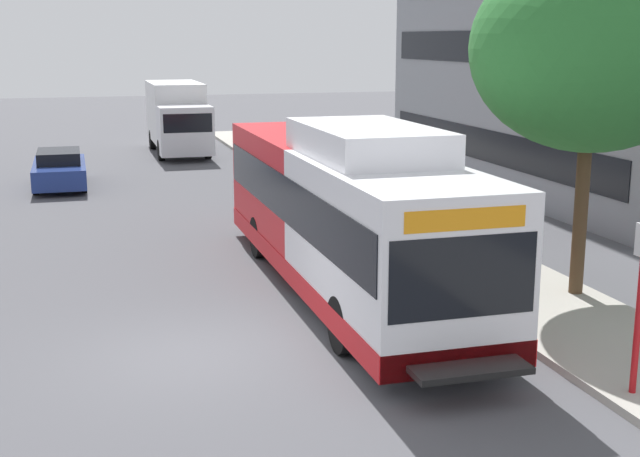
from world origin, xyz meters
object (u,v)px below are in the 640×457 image
transit_bus (344,212)px  bus_stop_sign_pole (640,294)px  street_tree_near_stop (592,49)px  parked_car_far_lane (60,169)px  box_truck_background (178,116)px

transit_bus → bus_stop_sign_pole: (2.38, -6.60, -0.05)m
street_tree_near_stop → transit_bus: bearing=156.4°
transit_bus → parked_car_far_lane: transit_bus is taller
parked_car_far_lane → box_truck_background: (5.24, 8.16, 1.08)m
street_tree_near_stop → bus_stop_sign_pole: bearing=-113.4°
street_tree_near_stop → parked_car_far_lane: bearing=121.2°
bus_stop_sign_pole → parked_car_far_lane: bearing=111.0°
transit_bus → box_truck_background: 23.29m
street_tree_near_stop → parked_car_far_lane: (-10.34, 17.04, -4.39)m
street_tree_near_stop → parked_car_far_lane: street_tree_near_stop is taller
parked_car_far_lane → bus_stop_sign_pole: bearing=-69.0°
bus_stop_sign_pole → street_tree_near_stop: (2.02, 4.68, 3.41)m
bus_stop_sign_pole → street_tree_near_stop: size_ratio=0.37×
bus_stop_sign_pole → street_tree_near_stop: bearing=66.6°
transit_bus → parked_car_far_lane: bearing=111.4°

